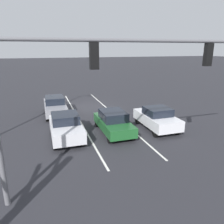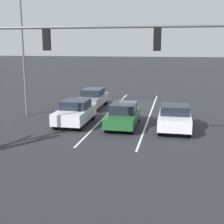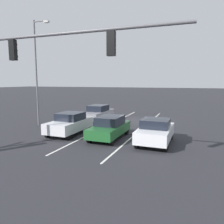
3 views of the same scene
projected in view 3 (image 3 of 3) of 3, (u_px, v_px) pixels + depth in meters
ground_plane at (134, 121)px, 22.18m from camera, size 240.00×240.00×0.00m
lane_stripe_left_divider at (143, 128)px, 18.84m from camera, size 0.12×17.99×0.01m
lane_stripe_center_divider at (109, 125)px, 19.98m from camera, size 0.12×17.99×0.01m
car_white_leftlane_front at (155, 131)px, 13.89m from camera, size 1.92×4.04×1.61m
car_darkgreen_midlane_front at (110, 127)px, 15.27m from camera, size 1.80×4.25×1.54m
car_silver_rightlane_front at (70, 123)px, 16.45m from camera, size 1.91×4.13×1.62m
car_gray_rightlane_second at (98, 113)px, 21.79m from camera, size 1.78×4.51×1.61m
traffic_signal_gantry at (16, 64)px, 10.37m from camera, size 11.67×0.37×6.51m
street_lamp_right_shoulder at (37, 68)px, 19.04m from camera, size 1.58×0.24×9.12m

